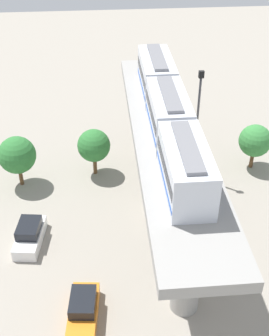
{
  "coord_description": "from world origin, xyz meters",
  "views": [
    {
      "loc": [
        -4.99,
        -28.52,
        25.19
      ],
      "look_at": [
        -2.5,
        0.24,
        4.77
      ],
      "focal_mm": 48.2,
      "sensor_mm": 36.0,
      "label": 1
    }
  ],
  "objects": [
    {
      "name": "train",
      "position": [
        0.0,
        0.24,
        9.48
      ],
      "size": [
        2.64,
        20.5,
        3.24
      ],
      "color": "silver",
      "rests_on": "viaduct"
    },
    {
      "name": "parked_car_orange",
      "position": [
        -6.71,
        -9.71,
        0.74
      ],
      "size": [
        2.21,
        4.36,
        1.76
      ],
      "rotation": [
        0.0,
        0.0,
        -0.1
      ],
      "color": "orange",
      "rests_on": "ground"
    },
    {
      "name": "tree_far_corner",
      "position": [
        -5.7,
        6.48,
        3.07
      ],
      "size": [
        3.03,
        3.03,
        4.61
      ],
      "color": "brown",
      "rests_on": "ground"
    },
    {
      "name": "tree_near_viaduct",
      "position": [
        9.34,
        6.21,
        2.95
      ],
      "size": [
        3.06,
        3.06,
        4.5
      ],
      "color": "brown",
      "rests_on": "ground"
    },
    {
      "name": "ground_plane",
      "position": [
        0.0,
        0.0,
        0.0
      ],
      "size": [
        120.0,
        120.0,
        0.0
      ],
      "primitive_type": "plane",
      "color": "gray"
    },
    {
      "name": "viaduct",
      "position": [
        0.0,
        0.0,
        5.99
      ],
      "size": [
        5.2,
        28.85,
        7.95
      ],
      "color": "#999691",
      "rests_on": "ground"
    },
    {
      "name": "signal_post",
      "position": [
        3.4,
        5.21,
        5.8
      ],
      "size": [
        0.44,
        0.28,
        10.55
      ],
      "color": "#4C4C51",
      "rests_on": "ground"
    },
    {
      "name": "parked_car_white",
      "position": [
        -10.9,
        -2.36,
        0.74
      ],
      "size": [
        2.33,
        4.4,
        1.76
      ],
      "rotation": [
        0.0,
        0.0,
        -0.13
      ],
      "color": "white",
      "rests_on": "ground"
    },
    {
      "name": "tree_mid_lot",
      "position": [
        -12.46,
        5.33,
        3.18
      ],
      "size": [
        3.35,
        3.35,
        4.87
      ],
      "color": "brown",
      "rests_on": "ground"
    }
  ]
}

